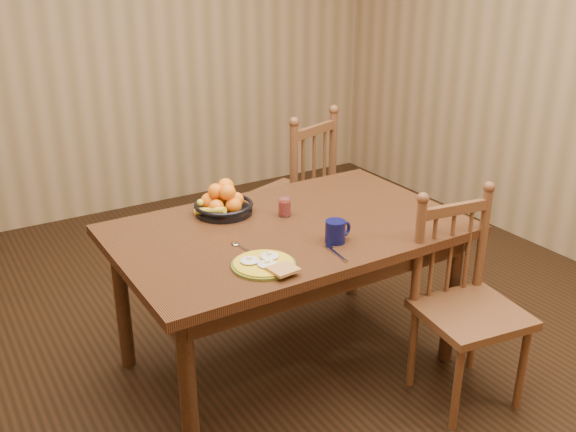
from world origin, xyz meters
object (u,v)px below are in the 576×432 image
chair_far (293,196)px  chair_near (466,305)px  dining_table (288,242)px  breakfast_plate (265,264)px  fruit_bowl (223,203)px  coffee_mug (336,231)px

chair_far → chair_near: (-0.01, -1.48, -0.05)m
dining_table → breakfast_plate: breakfast_plate is taller
chair_near → fruit_bowl: 1.23m
dining_table → fruit_bowl: (-0.19, 0.30, 0.14)m
dining_table → fruit_bowl: fruit_bowl is taller
chair_near → breakfast_plate: size_ratio=3.27×
coffee_mug → fruit_bowl: fruit_bowl is taller
dining_table → coffee_mug: size_ratio=11.95×
chair_near → fruit_bowl: bearing=137.1°
dining_table → chair_far: size_ratio=1.53×
coffee_mug → chair_near: bearing=-37.7°
fruit_bowl → coffee_mug: bearing=-63.7°
breakfast_plate → coffee_mug: bearing=6.9°
breakfast_plate → coffee_mug: coffee_mug is taller
chair_far → coffee_mug: bearing=47.4°
dining_table → coffee_mug: bearing=-71.3°
chair_near → breakfast_plate: 0.96m
breakfast_plate → fruit_bowl: size_ratio=1.01×
chair_far → fruit_bowl: size_ratio=3.61×
breakfast_plate → dining_table: bearing=45.7°
chair_far → fruit_bowl: bearing=17.3°
dining_table → breakfast_plate: (-0.30, -0.31, 0.10)m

